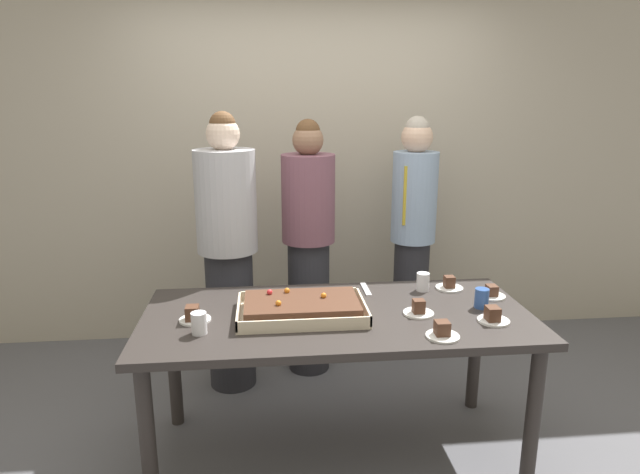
{
  "coord_description": "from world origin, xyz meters",
  "views": [
    {
      "loc": [
        -0.34,
        -2.47,
        1.82
      ],
      "look_at": [
        -0.07,
        0.15,
        1.13
      ],
      "focal_mm": 30.61,
      "sensor_mm": 36.0,
      "label": 1
    }
  ],
  "objects_px": {
    "person_serving_front": "(309,246)",
    "plated_slice_center_front": "(449,285)",
    "person_green_shirt_behind": "(413,232)",
    "plated_slice_near_right": "(493,317)",
    "sheet_cake": "(302,308)",
    "plated_slice_center_back": "(491,293)",
    "drink_cup_nearest": "(423,282)",
    "person_striped_tie_right": "(228,251)",
    "party_table": "(337,330)",
    "plated_slice_near_left": "(442,332)",
    "plated_slice_far_left": "(419,310)",
    "drink_cup_far_end": "(482,298)",
    "drink_cup_middle": "(199,323)",
    "cake_server_utensil": "(366,289)",
    "plated_slice_far_right": "(194,316)"
  },
  "relations": [
    {
      "from": "plated_slice_far_left",
      "to": "drink_cup_far_end",
      "type": "relative_size",
      "value": 1.5
    },
    {
      "from": "party_table",
      "to": "drink_cup_far_end",
      "type": "distance_m",
      "value": 0.74
    },
    {
      "from": "drink_cup_far_end",
      "to": "plated_slice_near_right",
      "type": "bearing_deg",
      "value": -94.71
    },
    {
      "from": "person_green_shirt_behind",
      "to": "drink_cup_middle",
      "type": "bearing_deg",
      "value": -8.6
    },
    {
      "from": "drink_cup_nearest",
      "to": "person_striped_tie_right",
      "type": "bearing_deg",
      "value": 154.93
    },
    {
      "from": "sheet_cake",
      "to": "plated_slice_far_left",
      "type": "xyz_separation_m",
      "value": [
        0.57,
        -0.05,
        -0.02
      ]
    },
    {
      "from": "party_table",
      "to": "person_green_shirt_behind",
      "type": "distance_m",
      "value": 1.33
    },
    {
      "from": "cake_server_utensil",
      "to": "person_serving_front",
      "type": "distance_m",
      "value": 0.68
    },
    {
      "from": "plated_slice_near_left",
      "to": "plated_slice_center_front",
      "type": "xyz_separation_m",
      "value": [
        0.24,
        0.6,
        -0.0
      ]
    },
    {
      "from": "plated_slice_near_left",
      "to": "drink_cup_nearest",
      "type": "xyz_separation_m",
      "value": [
        0.08,
        0.59,
        0.03
      ]
    },
    {
      "from": "plated_slice_near_left",
      "to": "person_green_shirt_behind",
      "type": "xyz_separation_m",
      "value": [
        0.25,
        1.44,
        0.09
      ]
    },
    {
      "from": "drink_cup_middle",
      "to": "person_green_shirt_behind",
      "type": "relative_size",
      "value": 0.06
    },
    {
      "from": "plated_slice_near_right",
      "to": "plated_slice_far_left",
      "type": "height_order",
      "value": "same"
    },
    {
      "from": "plated_slice_far_left",
      "to": "plated_slice_center_front",
      "type": "distance_m",
      "value": 0.43
    },
    {
      "from": "plated_slice_far_left",
      "to": "person_serving_front",
      "type": "distance_m",
      "value": 1.09
    },
    {
      "from": "party_table",
      "to": "drink_cup_nearest",
      "type": "height_order",
      "value": "drink_cup_nearest"
    },
    {
      "from": "plated_slice_far_left",
      "to": "plated_slice_center_front",
      "type": "height_order",
      "value": "plated_slice_far_left"
    },
    {
      "from": "drink_cup_middle",
      "to": "plated_slice_near_right",
      "type": "bearing_deg",
      "value": -0.31
    },
    {
      "from": "plated_slice_far_left",
      "to": "person_striped_tie_right",
      "type": "relative_size",
      "value": 0.09
    },
    {
      "from": "drink_cup_nearest",
      "to": "drink_cup_middle",
      "type": "bearing_deg",
      "value": -158.95
    },
    {
      "from": "plated_slice_center_front",
      "to": "drink_cup_nearest",
      "type": "height_order",
      "value": "drink_cup_nearest"
    },
    {
      "from": "drink_cup_middle",
      "to": "drink_cup_nearest",
      "type": "bearing_deg",
      "value": 21.05
    },
    {
      "from": "plated_slice_far_left",
      "to": "drink_cup_far_end",
      "type": "xyz_separation_m",
      "value": [
        0.34,
        0.05,
        0.03
      ]
    },
    {
      "from": "person_serving_front",
      "to": "plated_slice_center_front",
      "type": "bearing_deg",
      "value": 54.71
    },
    {
      "from": "plated_slice_center_back",
      "to": "person_serving_front",
      "type": "xyz_separation_m",
      "value": [
        -0.91,
        0.8,
        0.07
      ]
    },
    {
      "from": "plated_slice_far_right",
      "to": "person_green_shirt_behind",
      "type": "xyz_separation_m",
      "value": [
        1.37,
        1.15,
        0.09
      ]
    },
    {
      "from": "person_green_shirt_behind",
      "to": "party_table",
      "type": "bearing_deg",
      "value": 5.93
    },
    {
      "from": "sheet_cake",
      "to": "person_green_shirt_behind",
      "type": "xyz_separation_m",
      "value": [
        0.85,
        1.13,
        0.07
      ]
    },
    {
      "from": "drink_cup_middle",
      "to": "party_table",
      "type": "bearing_deg",
      "value": 14.85
    },
    {
      "from": "sheet_cake",
      "to": "plated_slice_far_left",
      "type": "relative_size",
      "value": 4.12
    },
    {
      "from": "person_serving_front",
      "to": "plated_slice_near_left",
      "type": "bearing_deg",
      "value": 28.07
    },
    {
      "from": "plated_slice_center_front",
      "to": "person_green_shirt_behind",
      "type": "relative_size",
      "value": 0.09
    },
    {
      "from": "sheet_cake",
      "to": "person_striped_tie_right",
      "type": "bearing_deg",
      "value": 116.85
    },
    {
      "from": "sheet_cake",
      "to": "cake_server_utensil",
      "type": "relative_size",
      "value": 3.09
    },
    {
      "from": "plated_slice_near_right",
      "to": "person_striped_tie_right",
      "type": "height_order",
      "value": "person_striped_tie_right"
    },
    {
      "from": "party_table",
      "to": "plated_slice_center_back",
      "type": "xyz_separation_m",
      "value": [
        0.84,
        0.14,
        0.11
      ]
    },
    {
      "from": "plated_slice_center_back",
      "to": "party_table",
      "type": "bearing_deg",
      "value": -170.54
    },
    {
      "from": "party_table",
      "to": "plated_slice_near_left",
      "type": "height_order",
      "value": "plated_slice_near_left"
    },
    {
      "from": "plated_slice_far_right",
      "to": "cake_server_utensil",
      "type": "distance_m",
      "value": 0.95
    },
    {
      "from": "party_table",
      "to": "sheet_cake",
      "type": "xyz_separation_m",
      "value": [
        -0.18,
        -0.01,
        0.13
      ]
    },
    {
      "from": "party_table",
      "to": "person_striped_tie_right",
      "type": "height_order",
      "value": "person_striped_tie_right"
    },
    {
      "from": "plated_slice_near_left",
      "to": "drink_cup_far_end",
      "type": "distance_m",
      "value": 0.44
    },
    {
      "from": "drink_cup_nearest",
      "to": "drink_cup_middle",
      "type": "height_order",
      "value": "same"
    },
    {
      "from": "person_green_shirt_behind",
      "to": "plated_slice_near_right",
      "type": "bearing_deg",
      "value": 38.73
    },
    {
      "from": "drink_cup_middle",
      "to": "person_striped_tie_right",
      "type": "relative_size",
      "value": 0.06
    },
    {
      "from": "sheet_cake",
      "to": "person_serving_front",
      "type": "height_order",
      "value": "person_serving_front"
    },
    {
      "from": "drink_cup_nearest",
      "to": "plated_slice_near_left",
      "type": "bearing_deg",
      "value": -97.84
    },
    {
      "from": "sheet_cake",
      "to": "plated_slice_center_back",
      "type": "relative_size",
      "value": 4.12
    },
    {
      "from": "plated_slice_far_left",
      "to": "person_striped_tie_right",
      "type": "distance_m",
      "value": 1.28
    },
    {
      "from": "plated_slice_center_back",
      "to": "drink_cup_nearest",
      "type": "relative_size",
      "value": 1.5
    }
  ]
}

